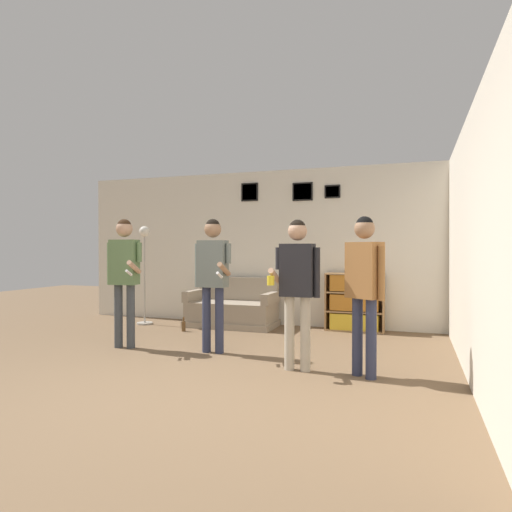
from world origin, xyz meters
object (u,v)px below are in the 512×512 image
(person_player_foreground_left, at_px, (124,268))
(drinking_cup, at_px, (368,270))
(couch, at_px, (233,310))
(person_watcher_holding_cup, at_px, (297,278))
(floor_lamp, at_px, (145,260))
(bookshelf, at_px, (355,302))
(bottle_on_floor, at_px, (184,326))
(person_player_foreground_center, at_px, (213,270))
(person_spectator_near_bookshelf, at_px, (364,279))

(person_player_foreground_left, distance_m, drinking_cup, 3.75)
(couch, xyz_separation_m, person_watcher_holding_cup, (1.75, -2.44, 0.73))
(floor_lamp, bearing_deg, bookshelf, 8.42)
(bottle_on_floor, height_order, drinking_cup, drinking_cup)
(bookshelf, xyz_separation_m, person_player_foreground_left, (-2.76, -2.28, 0.60))
(bottle_on_floor, bearing_deg, drinking_cup, 18.40)
(bottle_on_floor, bearing_deg, couch, 52.78)
(couch, distance_m, person_watcher_holding_cup, 3.09)
(couch, bearing_deg, person_player_foreground_center, -75.12)
(person_player_foreground_left, bearing_deg, person_player_foreground_center, 5.48)
(floor_lamp, height_order, bottle_on_floor, floor_lamp)
(person_spectator_near_bookshelf, relative_size, drinking_cup, 14.63)
(bottle_on_floor, distance_m, drinking_cup, 3.10)
(person_watcher_holding_cup, height_order, drinking_cup, person_watcher_holding_cup)
(bottle_on_floor, bearing_deg, person_spectator_near_bookshelf, -29.87)
(couch, relative_size, person_watcher_holding_cup, 0.93)
(bookshelf, bearing_deg, person_watcher_holding_cup, -96.40)
(floor_lamp, bearing_deg, person_player_foreground_left, -64.96)
(bottle_on_floor, xyz_separation_m, drinking_cup, (2.81, 0.93, 0.90))
(bookshelf, distance_m, bottle_on_floor, 2.79)
(person_player_foreground_center, height_order, drinking_cup, person_player_foreground_center)
(person_spectator_near_bookshelf, bearing_deg, person_player_foreground_left, 173.14)
(person_watcher_holding_cup, xyz_separation_m, drinking_cup, (0.51, 2.64, -0.02))
(couch, bearing_deg, person_watcher_holding_cup, -54.42)
(floor_lamp, relative_size, person_player_foreground_center, 1.01)
(person_spectator_near_bookshelf, distance_m, bottle_on_floor, 3.60)
(person_player_foreground_center, distance_m, person_spectator_near_bookshelf, 2.00)
(person_watcher_holding_cup, relative_size, person_spectator_near_bookshelf, 0.99)
(bookshelf, xyz_separation_m, person_spectator_near_bookshelf, (0.42, -2.67, 0.55))
(couch, xyz_separation_m, drinking_cup, (2.25, 0.20, 0.71))
(floor_lamp, height_order, drinking_cup, floor_lamp)
(couch, xyz_separation_m, person_spectator_near_bookshelf, (2.46, -2.46, 0.74))
(person_player_foreground_left, distance_m, bottle_on_floor, 1.68)
(person_player_foreground_left, relative_size, person_watcher_holding_cup, 1.05)
(couch, distance_m, bookshelf, 2.06)
(person_watcher_holding_cup, bearing_deg, couch, 125.58)
(person_watcher_holding_cup, distance_m, person_spectator_near_bookshelf, 0.72)
(drinking_cup, bearing_deg, bookshelf, -179.97)
(bookshelf, bearing_deg, drinking_cup, 0.03)
(person_player_foreground_center, distance_m, person_watcher_holding_cup, 1.32)
(bookshelf, bearing_deg, person_player_foreground_left, -140.41)
(bookshelf, relative_size, bottle_on_floor, 4.08)
(person_spectator_near_bookshelf, xyz_separation_m, bottle_on_floor, (-3.02, 1.73, -0.93))
(couch, relative_size, drinking_cup, 13.43)
(couch, distance_m, person_player_foreground_left, 2.34)
(bookshelf, height_order, person_spectator_near_bookshelf, person_spectator_near_bookshelf)
(couch, relative_size, bottle_on_floor, 6.65)
(couch, xyz_separation_m, person_player_foreground_left, (-0.72, -2.08, 0.79))
(floor_lamp, xyz_separation_m, drinking_cup, (3.79, 0.53, -0.15))
(couch, height_order, bookshelf, bookshelf)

